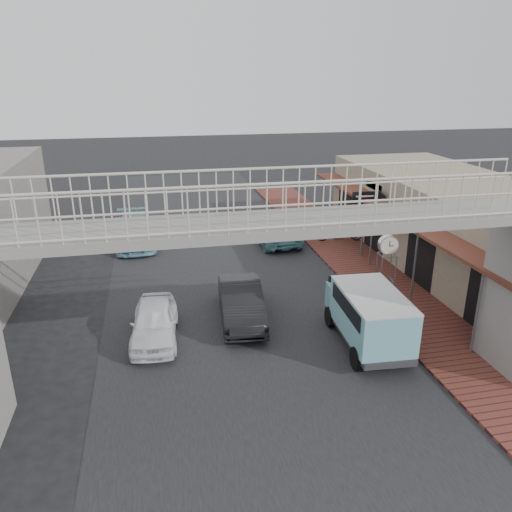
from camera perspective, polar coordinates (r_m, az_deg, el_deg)
name	(u,v)px	position (r m, az deg, el deg)	size (l,w,h in m)	color
ground	(246,331)	(17.93, -1.14, -8.59)	(120.00, 120.00, 0.00)	black
road_strip	(246,331)	(17.93, -1.14, -8.57)	(10.00, 60.00, 0.01)	black
sidewalk	(379,283)	(22.41, 13.93, -2.96)	(3.00, 40.00, 0.10)	brown
shophouse_row	(464,227)	(24.79, 22.70, 3.09)	(7.20, 18.00, 4.00)	gray
footbridge	(274,296)	(13.01, 2.09, -4.60)	(16.40, 2.40, 6.34)	gray
white_hatchback	(154,322)	(17.52, -11.54, -7.37)	(1.52, 3.79, 1.29)	white
dark_sedan	(241,302)	(18.44, -1.71, -5.26)	(1.50, 4.30, 1.42)	black
angkot_curb	(274,231)	(26.97, 2.08, 2.87)	(2.05, 4.44, 1.23)	#67AFB4
angkot_far	(135,231)	(27.36, -13.71, 2.80)	(2.05, 5.04, 1.46)	#6EABBF
angkot_van	(369,311)	(16.91, 12.80, -6.15)	(2.08, 4.18, 2.00)	black
motorcycle_near	(312,234)	(26.85, 6.45, 2.57)	(0.62, 1.78, 0.94)	black
motorcycle_far	(346,230)	(27.42, 10.24, 2.90)	(0.51, 1.80, 1.08)	black
street_clock	(388,248)	(18.85, 14.84, 0.84)	(0.76, 0.64, 3.01)	#59595B
arrow_sign	(381,202)	(24.92, 14.15, 6.02)	(1.96, 1.25, 3.34)	#59595B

